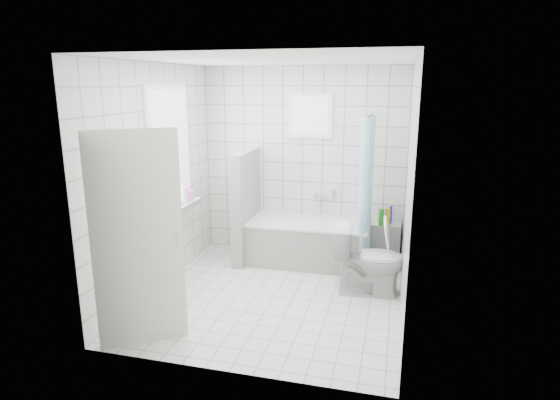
# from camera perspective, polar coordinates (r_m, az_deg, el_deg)

# --- Properties ---
(ground) EXTENTS (3.00, 3.00, 0.00)m
(ground) POSITION_cam_1_polar(r_m,az_deg,el_deg) (5.47, -0.68, -11.62)
(ground) COLOR white
(ground) RESTS_ON ground
(ceiling) EXTENTS (3.00, 3.00, 0.00)m
(ceiling) POSITION_cam_1_polar(r_m,az_deg,el_deg) (4.94, -0.77, 16.71)
(ceiling) COLOR white
(ceiling) RESTS_ON ground
(wall_back) EXTENTS (2.80, 0.02, 2.60)m
(wall_back) POSITION_cam_1_polar(r_m,az_deg,el_deg) (6.48, 2.74, 4.52)
(wall_back) COLOR white
(wall_back) RESTS_ON ground
(wall_front) EXTENTS (2.80, 0.02, 2.60)m
(wall_front) POSITION_cam_1_polar(r_m,az_deg,el_deg) (3.67, -6.84, -3.03)
(wall_front) COLOR white
(wall_front) RESTS_ON ground
(wall_left) EXTENTS (0.02, 3.00, 2.60)m
(wall_left) POSITION_cam_1_polar(r_m,az_deg,el_deg) (5.57, -14.78, 2.50)
(wall_left) COLOR white
(wall_left) RESTS_ON ground
(wall_right) EXTENTS (0.02, 3.00, 2.60)m
(wall_right) POSITION_cam_1_polar(r_m,az_deg,el_deg) (4.88, 15.35, 0.87)
(wall_right) COLOR white
(wall_right) RESTS_ON ground
(window_left) EXTENTS (0.01, 0.90, 1.40)m
(window_left) POSITION_cam_1_polar(r_m,az_deg,el_deg) (5.76, -13.13, 6.00)
(window_left) COLOR white
(window_left) RESTS_ON wall_left
(window_back) EXTENTS (0.50, 0.01, 0.50)m
(window_back) POSITION_cam_1_polar(r_m,az_deg,el_deg) (6.34, 3.62, 10.22)
(window_back) COLOR white
(window_back) RESTS_ON wall_back
(window_sill) EXTENTS (0.18, 1.02, 0.08)m
(window_sill) POSITION_cam_1_polar(r_m,az_deg,el_deg) (5.89, -12.34, -1.15)
(window_sill) COLOR white
(window_sill) RESTS_ON wall_left
(door) EXTENTS (0.67, 0.50, 2.00)m
(door) POSITION_cam_1_polar(r_m,az_deg,el_deg) (4.38, -16.93, -4.84)
(door) COLOR silver
(door) RESTS_ON ground
(bathtub) EXTENTS (1.59, 0.77, 0.58)m
(bathtub) POSITION_cam_1_polar(r_m,az_deg,el_deg) (6.34, 3.50, -5.13)
(bathtub) COLOR white
(bathtub) RESTS_ON ground
(partition_wall) EXTENTS (0.15, 0.85, 1.50)m
(partition_wall) POSITION_cam_1_polar(r_m,az_deg,el_deg) (6.37, -4.15, -0.73)
(partition_wall) COLOR white
(partition_wall) RESTS_ON ground
(tiled_ledge) EXTENTS (0.40, 0.24, 0.55)m
(tiled_ledge) POSITION_cam_1_polar(r_m,az_deg,el_deg) (6.49, 12.63, -5.14)
(tiled_ledge) COLOR white
(tiled_ledge) RESTS_ON ground
(toilet) EXTENTS (0.85, 0.54, 0.82)m
(toilet) POSITION_cam_1_polar(r_m,az_deg,el_deg) (5.49, 10.83, -7.13)
(toilet) COLOR white
(toilet) RESTS_ON ground
(curtain_rod) EXTENTS (0.02, 0.80, 0.02)m
(curtain_rod) POSITION_cam_1_polar(r_m,az_deg,el_deg) (5.89, 10.86, 10.19)
(curtain_rod) COLOR silver
(curtain_rod) RESTS_ON wall_back
(shower_curtain) EXTENTS (0.14, 0.48, 1.78)m
(shower_curtain) POSITION_cam_1_polar(r_m,az_deg,el_deg) (5.88, 10.38, 1.34)
(shower_curtain) COLOR #4BABDE
(shower_curtain) RESTS_ON curtain_rod
(tub_faucet) EXTENTS (0.18, 0.06, 0.06)m
(tub_faucet) POSITION_cam_1_polar(r_m,az_deg,el_deg) (6.49, 5.00, 0.43)
(tub_faucet) COLOR silver
(tub_faucet) RESTS_ON wall_back
(sill_bottles) EXTENTS (0.14, 0.77, 0.31)m
(sill_bottles) POSITION_cam_1_polar(r_m,az_deg,el_deg) (5.79, -12.60, 0.38)
(sill_bottles) COLOR #D66BBF
(sill_bottles) RESTS_ON window_sill
(ledge_bottles) EXTENTS (0.17, 0.19, 0.24)m
(ledge_bottles) POSITION_cam_1_polar(r_m,az_deg,el_deg) (6.34, 12.67, -1.93)
(ledge_bottles) COLOR red
(ledge_bottles) RESTS_ON tiled_ledge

